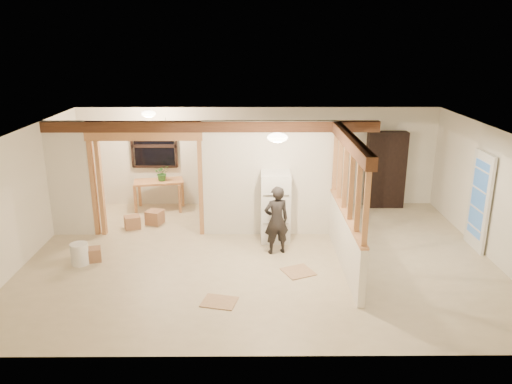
{
  "coord_description": "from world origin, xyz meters",
  "views": [
    {
      "loc": [
        -0.13,
        -9.06,
        4.16
      ],
      "look_at": [
        -0.07,
        0.4,
        1.21
      ],
      "focal_mm": 35.0,
      "sensor_mm": 36.0,
      "label": 1
    }
  ],
  "objects_px": {
    "woman": "(276,220)",
    "work_table": "(159,195)",
    "shop_vac": "(85,205)",
    "refrigerator": "(275,207)",
    "bookshelf": "(385,170)"
  },
  "relations": [
    {
      "from": "woman",
      "to": "bookshelf",
      "type": "xyz_separation_m",
      "value": [
        2.87,
        2.86,
        0.27
      ]
    },
    {
      "from": "work_table",
      "to": "woman",
      "type": "bearing_deg",
      "value": -55.54
    },
    {
      "from": "refrigerator",
      "to": "work_table",
      "type": "relative_size",
      "value": 1.24
    },
    {
      "from": "shop_vac",
      "to": "refrigerator",
      "type": "bearing_deg",
      "value": -18.4
    },
    {
      "from": "shop_vac",
      "to": "bookshelf",
      "type": "distance_m",
      "value": 7.46
    },
    {
      "from": "woman",
      "to": "work_table",
      "type": "bearing_deg",
      "value": -60.63
    },
    {
      "from": "work_table",
      "to": "shop_vac",
      "type": "distance_m",
      "value": 1.8
    },
    {
      "from": "woman",
      "to": "shop_vac",
      "type": "height_order",
      "value": "woman"
    },
    {
      "from": "woman",
      "to": "bookshelf",
      "type": "distance_m",
      "value": 4.06
    },
    {
      "from": "woman",
      "to": "shop_vac",
      "type": "relative_size",
      "value": 2.65
    },
    {
      "from": "work_table",
      "to": "shop_vac",
      "type": "xyz_separation_m",
      "value": [
        -1.73,
        -0.47,
        -0.11
      ]
    },
    {
      "from": "woman",
      "to": "work_table",
      "type": "relative_size",
      "value": 1.17
    },
    {
      "from": "work_table",
      "to": "bookshelf",
      "type": "height_order",
      "value": "bookshelf"
    },
    {
      "from": "shop_vac",
      "to": "bookshelf",
      "type": "relative_size",
      "value": 0.27
    },
    {
      "from": "woman",
      "to": "shop_vac",
      "type": "xyz_separation_m",
      "value": [
        -4.53,
        2.19,
        -0.43
      ]
    }
  ]
}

